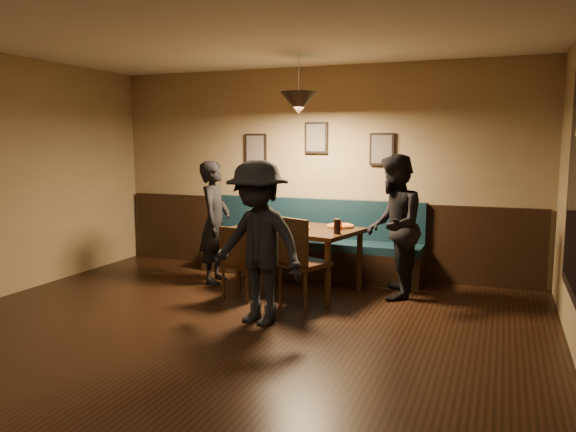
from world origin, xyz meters
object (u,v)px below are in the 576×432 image
Objects in this scene: diner_left at (215,222)px; tabasco_bottle at (340,225)px; chair_near_right at (305,261)px; diner_front at (258,243)px; dining_table at (298,258)px; booth_bench at (309,239)px; soda_glass at (337,226)px; diner_right at (394,227)px; chair_near_left at (243,262)px.

diner_left is 1.66m from tabasco_bottle.
diner_front is (-0.24, -0.72, 0.31)m from chair_near_right.
chair_near_right is 0.61× the size of diner_front.
diner_left is at bearing -179.84° from tabasco_bottle.
dining_table is 0.88× the size of diner_front.
booth_bench is 1.85× the size of diner_front.
chair_near_right is 0.56m from soda_glass.
diner_right is at bearing -26.76° from booth_bench.
booth_bench is at bearing 109.09° from diner_front.
booth_bench is 1.29m from diner_left.
chair_near_right is 0.64× the size of diner_left.
chair_near_right is 0.71m from tabasco_bottle.
diner_front is at bearing -43.66° from diner_right.
chair_near_left is 5.09× the size of soda_glass.
diner_right reaches higher than tabasco_bottle.
tabasco_bottle is (-0.60, -0.12, 0.00)m from diner_right.
chair_near_right reaches higher than dining_table.
chair_near_right is (0.76, -0.00, 0.07)m from chair_near_left.
tabasco_bottle is at bearing -100.01° from diner_left.
diner_front is 9.67× the size of soda_glass.
diner_right is (1.24, -0.63, 0.33)m from booth_bench.
diner_left is (-1.42, 0.58, 0.28)m from chair_near_right.
dining_table is (0.11, -0.71, -0.12)m from booth_bench.
booth_bench is 23.55× the size of tabasco_bottle.
chair_near_right is at bearing -72.86° from booth_bench.
diner_left is 12.21× the size of tabasco_bottle.
booth_bench is at bearing 83.52° from chair_near_left.
dining_table is at bearing 153.76° from soda_glass.
diner_front is (0.07, -1.34, 0.43)m from dining_table.
dining_table is 0.77m from chair_near_left.
booth_bench is at bearing 111.66° from dining_table.
chair_near_right reaches higher than tabasco_bottle.
chair_near_right is at bearing -50.75° from dining_table.
soda_glass is (-0.57, -0.36, 0.02)m from diner_right.
soda_glass is (1.68, -0.24, 0.07)m from diner_left.
diner_left reaches higher than booth_bench.
chair_near_left is 0.51× the size of diner_right.
soda_glass reaches higher than dining_table.
diner_front reaches higher than diner_left.
diner_right is at bearing 67.43° from diner_front.
dining_table is 0.78m from soda_glass.
diner_front is at bearing -109.69° from tabasco_bottle.
booth_bench is 1.37m from chair_near_left.
soda_glass is (0.26, 0.34, 0.35)m from chair_near_right.
chair_near_left is 0.97m from diner_front.
dining_table is 1.68× the size of chair_near_left.
chair_near_left is 0.53× the size of diner_front.
soda_glass reaches higher than chair_near_left.
dining_table is 0.92× the size of diner_left.
diner_front is (0.17, -2.05, 0.31)m from booth_bench.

